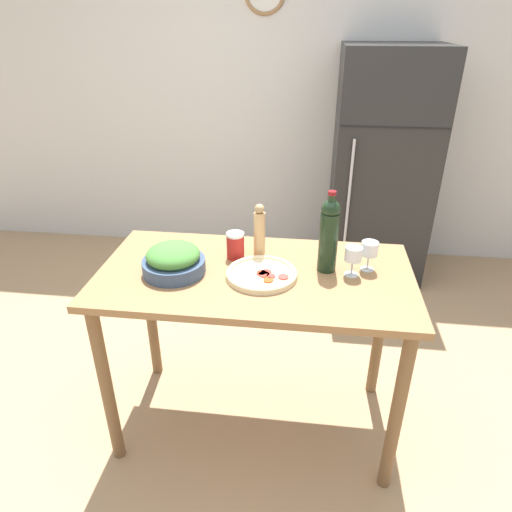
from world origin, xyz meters
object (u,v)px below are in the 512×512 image
at_px(refrigerator, 381,169).
at_px(salt_canister, 235,245).
at_px(wine_glass_near, 353,255).
at_px(wine_bottle, 329,234).
at_px(pepper_mill, 260,231).
at_px(homemade_pizza, 262,274).
at_px(wine_glass_far, 369,250).
at_px(salad_bowl, 174,260).

relative_size(refrigerator, salt_canister, 13.89).
height_order(refrigerator, wine_glass_near, refrigerator).
bearing_deg(wine_bottle, pepper_mill, 161.79).
bearing_deg(homemade_pizza, pepper_mill, 98.38).
distance_m(refrigerator, wine_glass_far, 1.64).
relative_size(salad_bowl, salt_canister, 2.19).
bearing_deg(wine_glass_near, salad_bowl, -174.65).
bearing_deg(homemade_pizza, wine_bottle, 19.81).
height_order(pepper_mill, homemade_pizza, pepper_mill).
bearing_deg(salt_canister, salad_bowl, -145.13).
relative_size(wine_bottle, pepper_mill, 1.43).
xyz_separation_m(wine_bottle, salt_canister, (-0.41, 0.06, -0.11)).
bearing_deg(salt_canister, homemade_pizza, -49.04).
relative_size(homemade_pizza, salt_canister, 2.46).
xyz_separation_m(wine_bottle, pepper_mill, (-0.30, 0.10, -0.05)).
bearing_deg(wine_bottle, refrigerator, 75.28).
distance_m(pepper_mill, homemade_pizza, 0.23).
xyz_separation_m(wine_glass_near, homemade_pizza, (-0.38, -0.06, -0.08)).
height_order(refrigerator, wine_bottle, refrigerator).
bearing_deg(wine_glass_near, pepper_mill, 161.80).
xyz_separation_m(pepper_mill, salt_canister, (-0.11, -0.04, -0.06)).
bearing_deg(wine_glass_far, salad_bowl, -171.26).
bearing_deg(wine_glass_far, wine_glass_near, -141.70).
distance_m(wine_glass_near, pepper_mill, 0.43).
bearing_deg(pepper_mill, wine_glass_near, -18.20).
distance_m(wine_bottle, wine_glass_far, 0.19).
height_order(homemade_pizza, salt_canister, salt_canister).
height_order(wine_glass_near, salt_canister, wine_glass_near).
bearing_deg(wine_glass_far, refrigerator, 81.10).
bearing_deg(pepper_mill, homemade_pizza, -81.62).
bearing_deg(wine_glass_near, homemade_pizza, -170.52).
bearing_deg(wine_glass_far, wine_bottle, -173.08).
bearing_deg(salad_bowl, homemade_pizza, 1.16).
height_order(refrigerator, homemade_pizza, refrigerator).
height_order(wine_glass_far, salt_canister, wine_glass_far).
relative_size(salad_bowl, homemade_pizza, 0.89).
bearing_deg(wine_glass_far, salt_canister, 176.12).
relative_size(wine_glass_near, salt_canister, 1.08).
distance_m(wine_bottle, pepper_mill, 0.32).
relative_size(pepper_mill, homemade_pizza, 0.83).
distance_m(wine_glass_far, salt_canister, 0.59).
height_order(wine_glass_far, pepper_mill, pepper_mill).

